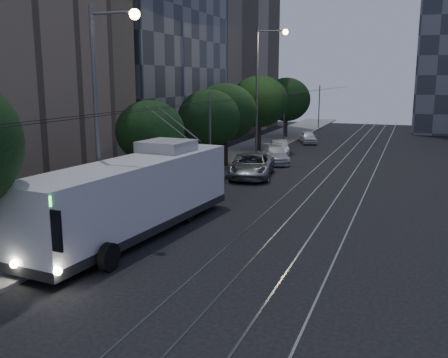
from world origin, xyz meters
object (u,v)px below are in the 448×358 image
(pickup_silver, at_px, (252,165))
(streetlamp_far, at_px, (262,82))
(car_white_b, at_px, (276,155))
(car_white_d, at_px, (308,137))
(streetlamp_near, at_px, (103,100))
(trolleybus, at_px, (137,195))
(car_white_c, at_px, (279,147))
(car_white_a, at_px, (243,164))

(pickup_silver, distance_m, streetlamp_far, 9.17)
(car_white_b, bearing_deg, car_white_d, 69.42)
(car_white_d, bearing_deg, pickup_silver, -109.84)
(streetlamp_near, bearing_deg, car_white_d, 86.76)
(car_white_b, relative_size, streetlamp_near, 0.49)
(trolleybus, height_order, streetlamp_near, streetlamp_near)
(streetlamp_near, bearing_deg, car_white_c, 87.70)
(trolleybus, relative_size, streetlamp_far, 1.18)
(car_white_a, height_order, car_white_d, car_white_a)
(trolleybus, distance_m, pickup_silver, 14.65)
(trolleybus, bearing_deg, pickup_silver, 92.06)
(car_white_c, relative_size, streetlamp_near, 0.40)
(car_white_b, height_order, streetlamp_near, streetlamp_near)
(streetlamp_near, xyz_separation_m, streetlamp_far, (0.59, 21.91, 0.63))
(streetlamp_far, bearing_deg, trolleybus, -88.21)
(pickup_silver, distance_m, car_white_c, 11.47)
(car_white_c, distance_m, streetlamp_far, 7.47)
(car_white_d, distance_m, streetlamp_far, 14.52)
(car_white_a, xyz_separation_m, car_white_d, (0.92, 19.20, -0.08))
(car_white_a, xyz_separation_m, car_white_c, (0.00, 10.50, -0.08))
(trolleybus, xyz_separation_m, streetlamp_near, (-1.26, -0.35, 4.20))
(streetlamp_far, bearing_deg, car_white_a, -85.53)
(pickup_silver, distance_m, car_white_b, 6.43)
(car_white_d, height_order, streetlamp_near, streetlamp_near)
(car_white_b, xyz_separation_m, car_white_d, (-0.03, 13.70, -0.05))
(car_white_b, bearing_deg, trolleybus, -112.79)
(car_white_c, bearing_deg, pickup_silver, -106.01)
(pickup_silver, relative_size, car_white_a, 1.38)
(car_white_c, height_order, streetlamp_near, streetlamp_near)
(car_white_b, xyz_separation_m, streetlamp_near, (-2.02, -21.38, 5.29))
(car_white_a, height_order, car_white_c, car_white_a)
(pickup_silver, bearing_deg, car_white_b, 79.85)
(car_white_d, bearing_deg, car_white_c, -115.96)
(trolleybus, bearing_deg, car_white_c, 95.42)
(streetlamp_far, bearing_deg, streetlamp_near, -91.54)
(car_white_c, distance_m, streetlamp_near, 26.94)
(trolleybus, distance_m, streetlamp_near, 4.40)
(streetlamp_near, height_order, streetlamp_far, streetlamp_far)
(car_white_a, bearing_deg, car_white_b, 63.16)
(pickup_silver, height_order, streetlamp_near, streetlamp_near)
(pickup_silver, bearing_deg, trolleybus, -102.97)
(car_white_a, bearing_deg, streetlamp_near, -110.78)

